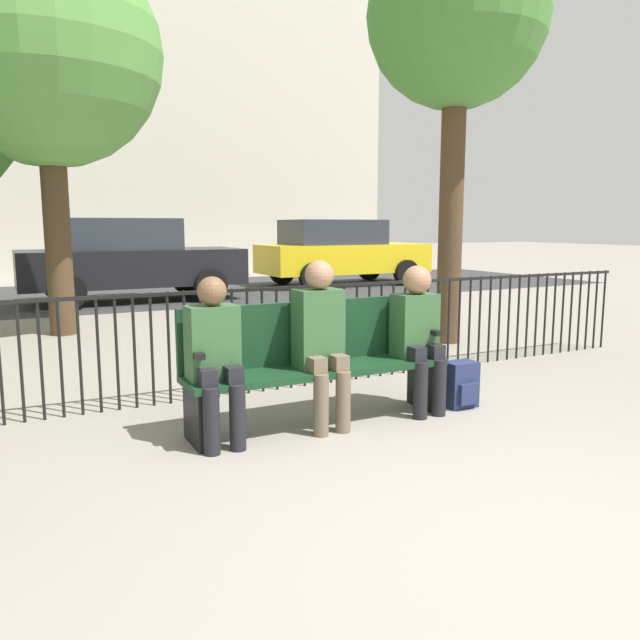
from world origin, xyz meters
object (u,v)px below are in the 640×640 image
(tree_2, at_px, (46,53))
(parked_car_1, at_px, (340,251))
(park_bench, at_px, (315,358))
(backpack, at_px, (461,385))
(seated_person_2, at_px, (418,330))
(tree_3, at_px, (457,21))
(parked_car_0, at_px, (128,259))
(seated_person_1, at_px, (321,335))
(seated_person_0, at_px, (215,352))

(tree_2, height_order, parked_car_1, tree_2)
(park_bench, xyz_separation_m, parked_car_1, (5.55, 9.55, 0.34))
(park_bench, bearing_deg, backpack, -9.06)
(seated_person_2, height_order, tree_2, tree_2)
(seated_person_2, bearing_deg, backpack, -9.54)
(tree_2, height_order, tree_3, tree_2)
(backpack, distance_m, parked_car_0, 8.79)
(parked_car_0, height_order, parked_car_1, same)
(seated_person_1, relative_size, tree_3, 0.25)
(seated_person_2, xyz_separation_m, backpack, (0.40, -0.07, -0.48))
(park_bench, height_order, seated_person_2, seated_person_2)
(backpack, height_order, parked_car_1, parked_car_1)
(parked_car_0, bearing_deg, parked_car_1, 11.08)
(tree_3, bearing_deg, parked_car_0, 113.85)
(park_bench, height_order, seated_person_1, seated_person_1)
(park_bench, height_order, parked_car_0, parked_car_0)
(tree_2, bearing_deg, seated_person_2, -67.08)
(seated_person_2, height_order, parked_car_0, parked_car_0)
(tree_3, bearing_deg, parked_car_1, 70.97)
(seated_person_1, relative_size, backpack, 3.26)
(backpack, distance_m, parked_car_1, 10.68)
(park_bench, bearing_deg, tree_2, 104.85)
(park_bench, height_order, seated_person_0, seated_person_0)
(park_bench, relative_size, parked_car_1, 0.49)
(seated_person_2, relative_size, tree_3, 0.23)
(seated_person_1, distance_m, parked_car_1, 11.17)
(seated_person_0, relative_size, seated_person_1, 0.93)
(seated_person_0, bearing_deg, parked_car_1, 56.67)
(parked_car_0, bearing_deg, park_bench, -91.27)
(park_bench, distance_m, backpack, 1.30)
(backpack, relative_size, tree_2, 0.07)
(tree_2, distance_m, parked_car_1, 8.71)
(park_bench, relative_size, seated_person_2, 1.73)
(seated_person_0, distance_m, parked_car_1, 11.60)
(tree_3, bearing_deg, park_bench, -144.31)
(seated_person_2, bearing_deg, tree_2, 112.92)
(seated_person_1, xyz_separation_m, tree_2, (-1.32, 5.18, 2.99))
(tree_2, bearing_deg, seated_person_0, -84.32)
(tree_2, bearing_deg, tree_3, -33.75)
(park_bench, distance_m, seated_person_2, 0.88)
(seated_person_0, relative_size, backpack, 3.03)
(tree_3, height_order, parked_car_1, tree_3)
(park_bench, xyz_separation_m, backpack, (1.25, -0.20, -0.32))
(tree_3, bearing_deg, seated_person_0, -149.09)
(seated_person_0, bearing_deg, tree_3, 30.91)
(parked_car_0, bearing_deg, tree_2, -113.81)
(backpack, distance_m, tree_3, 4.73)
(seated_person_0, xyz_separation_m, parked_car_1, (6.37, 9.69, 0.20))
(tree_2, distance_m, parked_car_0, 4.73)
(parked_car_1, bearing_deg, tree_3, -109.03)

